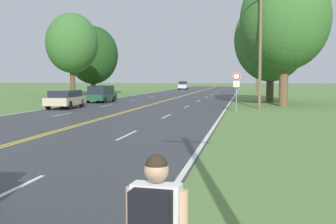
% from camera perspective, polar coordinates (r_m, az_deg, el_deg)
% --- Properties ---
extents(traffic_sign, '(0.60, 0.10, 2.85)m').
position_cam_1_polar(traffic_sign, '(30.12, 9.26, 4.06)').
color(traffic_sign, gray).
rests_on(traffic_sign, ground).
extents(utility_pole_midground, '(1.80, 0.24, 9.51)m').
position_cam_1_polar(utility_pole_midground, '(34.12, 12.39, 8.71)').
color(utility_pole_midground, brown).
rests_on(utility_pole_midground, ground).
extents(utility_pole_far, '(1.80, 0.24, 9.11)m').
position_cam_1_polar(utility_pole_far, '(65.81, 11.98, 6.52)').
color(utility_pole_far, brown).
rests_on(utility_pole_far, ground).
extents(tree_left_verge, '(6.03, 6.03, 9.93)m').
position_cam_1_polar(tree_left_verge, '(50.73, -12.89, 9.05)').
color(tree_left_verge, brown).
rests_on(tree_left_verge, ground).
extents(tree_behind_sign, '(7.58, 7.58, 11.77)m').
position_cam_1_polar(tree_behind_sign, '(37.86, 15.56, 12.00)').
color(tree_behind_sign, brown).
rests_on(tree_behind_sign, ground).
extents(tree_mid_treeline, '(7.47, 7.47, 10.13)m').
position_cam_1_polar(tree_mid_treeline, '(64.25, -10.15, 7.59)').
color(tree_mid_treeline, brown).
rests_on(tree_mid_treeline, ground).
extents(tree_right_cluster, '(7.31, 7.31, 10.47)m').
position_cam_1_polar(tree_right_cluster, '(44.03, 13.76, 9.48)').
color(tree_right_cluster, '#473828').
rests_on(tree_right_cluster, ground).
extents(car_champagne_hatchback_approaching, '(2.08, 4.38, 1.44)m').
position_cam_1_polar(car_champagne_hatchback_approaching, '(34.48, -13.72, 1.79)').
color(car_champagne_hatchback_approaching, black).
rests_on(car_champagne_hatchback_approaching, ground).
extents(car_dark_green_van_mid_near, '(2.04, 4.26, 1.66)m').
position_cam_1_polar(car_dark_green_van_mid_near, '(42.49, -9.06, 2.47)').
color(car_dark_green_van_mid_near, black).
rests_on(car_dark_green_van_mid_near, ground).
extents(car_silver_van_mid_far, '(1.99, 4.24, 1.74)m').
position_cam_1_polar(car_silver_van_mid_far, '(89.24, 2.06, 3.66)').
color(car_silver_van_mid_far, black).
rests_on(car_silver_van_mid_far, ground).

